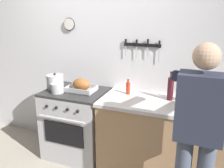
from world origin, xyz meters
name	(u,v)px	position (x,y,z in m)	size (l,w,h in m)	color
wall_back	(102,56)	(0.00, 1.35, 1.30)	(6.00, 0.13, 2.60)	silver
counter_block	(189,144)	(1.20, 0.99, 0.45)	(2.03, 0.65, 0.90)	tan
stove	(76,123)	(-0.22, 0.99, 0.45)	(0.76, 0.67, 0.90)	#BCBCC1
person_cook	(198,128)	(1.28, 0.39, 0.95)	(0.51, 0.63, 1.66)	#4C566B
roasting_pan	(81,86)	(-0.13, 1.00, 0.97)	(0.35, 0.26, 0.17)	#B7B7BC
stock_pot	(55,82)	(-0.50, 0.98, 0.99)	(0.22, 0.22, 0.21)	#B7B7BC
saucepan	(57,88)	(-0.39, 0.85, 0.96)	(0.16, 0.16, 0.12)	#B7B7BC
cutting_board	(200,107)	(1.28, 0.97, 0.91)	(0.36, 0.24, 0.02)	tan
bottle_olive_oil	(188,92)	(1.13, 1.11, 1.01)	(0.07, 0.07, 0.27)	#385623
bottle_cooking_oil	(217,97)	(1.43, 1.11, 1.00)	(0.06, 0.06, 0.24)	gold
bottle_wine_red	(170,88)	(0.94, 1.10, 1.04)	(0.07, 0.07, 0.33)	#47141E
bottle_hot_sauce	(128,88)	(0.44, 1.12, 0.98)	(0.05, 0.05, 0.19)	red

